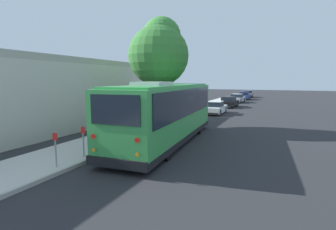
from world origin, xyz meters
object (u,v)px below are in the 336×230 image
at_px(sign_post_far, 83,141).
at_px(parked_sedan_black, 229,102).
at_px(street_tree, 159,52).
at_px(sign_post_near, 56,150).
at_px(parked_sedan_gray, 248,94).
at_px(shuttle_bus, 166,111).
at_px(parked_sedan_white, 215,108).
at_px(parked_sedan_blue, 244,96).
at_px(parked_sedan_silver, 237,98).

bearing_deg(sign_post_far, parked_sedan_black, -3.53).
bearing_deg(street_tree, sign_post_near, -177.35).
distance_m(street_tree, sign_post_far, 9.62).
xyz_separation_m(parked_sedan_black, parked_sedan_gray, (20.01, 0.05, 0.02)).
height_order(shuttle_bus, street_tree, street_tree).
relative_size(shuttle_bus, sign_post_near, 8.17).
distance_m(parked_sedan_white, parked_sedan_black, 7.04).
distance_m(parked_sedan_blue, sign_post_near, 39.62).
relative_size(parked_sedan_white, parked_sedan_gray, 0.96).
relative_size(shuttle_bus, parked_sedan_black, 2.43).
bearing_deg(parked_sedan_gray, street_tree, 174.40).
relative_size(parked_sedan_blue, sign_post_far, 3.19).
height_order(shuttle_bus, parked_sedan_white, shuttle_bus).
relative_size(shuttle_bus, parked_sedan_blue, 2.60).
distance_m(parked_sedan_silver, sign_post_near, 33.28).
relative_size(parked_sedan_silver, sign_post_far, 3.50).
xyz_separation_m(parked_sedan_silver, sign_post_near, (-33.25, 1.38, 0.23)).
bearing_deg(parked_sedan_white, parked_sedan_gray, -0.53).
height_order(parked_sedan_silver, street_tree, street_tree).
relative_size(parked_sedan_black, street_tree, 0.57).
distance_m(parked_sedan_black, sign_post_near, 25.98).
relative_size(parked_sedan_silver, sign_post_near, 3.45).
height_order(street_tree, sign_post_far, street_tree).
xyz_separation_m(parked_sedan_gray, street_tree, (-35.99, 1.92, 4.73)).
xyz_separation_m(parked_sedan_white, street_tree, (-8.95, 1.95, 4.77)).
xyz_separation_m(parked_sedan_black, sign_post_near, (-25.94, 1.51, 0.23)).
bearing_deg(sign_post_far, shuttle_bus, -24.76).
distance_m(parked_sedan_silver, sign_post_far, 31.79).
distance_m(parked_sedan_silver, parked_sedan_blue, 6.34).
bearing_deg(parked_sedan_black, shuttle_bus, -174.72).
xyz_separation_m(parked_sedan_silver, sign_post_far, (-31.76, 1.38, 0.22)).
height_order(parked_sedan_black, sign_post_far, sign_post_far).
relative_size(parked_sedan_silver, street_tree, 0.59).
distance_m(shuttle_bus, parked_sedan_black, 20.22).
xyz_separation_m(parked_sedan_blue, sign_post_near, (-39.59, 1.58, 0.22)).
bearing_deg(sign_post_near, parked_sedan_white, -4.52).
distance_m(parked_sedan_white, parked_sedan_silver, 14.35).
bearing_deg(parked_sedan_white, sign_post_near, 174.87).
bearing_deg(parked_sedan_white, shuttle_bus, -178.55).
bearing_deg(parked_sedan_blue, parked_sedan_gray, 1.17).
height_order(parked_sedan_white, sign_post_near, sign_post_near).
relative_size(parked_sedan_black, parked_sedan_silver, 0.97).
distance_m(shuttle_bus, sign_post_near, 6.15).
height_order(sign_post_near, sign_post_far, sign_post_near).
bearing_deg(parked_sedan_blue, parked_sedan_white, 179.89).
relative_size(shuttle_bus, parked_sedan_white, 2.43).
distance_m(parked_sedan_silver, street_tree, 23.85).
xyz_separation_m(parked_sedan_black, parked_sedan_blue, (13.65, -0.07, 0.01)).
bearing_deg(parked_sedan_blue, street_tree, 176.19).
bearing_deg(sign_post_far, parked_sedan_white, -4.90).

